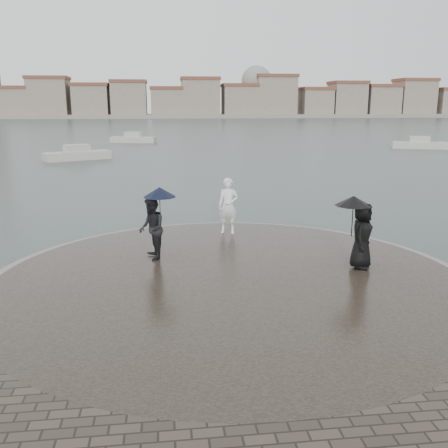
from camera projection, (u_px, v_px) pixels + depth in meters
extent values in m
plane|color=#2B3835|center=(255.00, 358.00, 9.38)|extent=(400.00, 400.00, 0.00)
cylinder|color=gray|center=(230.00, 285.00, 12.72)|extent=(12.50, 12.50, 0.32)
cylinder|color=#2D261E|center=(230.00, 284.00, 12.71)|extent=(11.90, 11.90, 0.36)
imported|color=white|center=(228.00, 206.00, 16.84)|extent=(0.78, 0.61, 1.88)
imported|color=black|center=(152.00, 228.00, 14.02)|extent=(0.81, 0.96, 1.77)
cylinder|color=black|center=(160.00, 211.00, 14.03)|extent=(0.02, 0.02, 0.90)
cone|color=black|center=(160.00, 192.00, 13.90)|extent=(0.94, 0.94, 0.28)
imported|color=black|center=(362.00, 236.00, 13.24)|extent=(0.94, 1.04, 1.78)
cylinder|color=black|center=(352.00, 220.00, 13.21)|extent=(0.02, 0.02, 0.90)
cone|color=black|center=(354.00, 201.00, 13.09)|extent=(0.98, 0.98, 0.26)
cube|color=gray|center=(167.00, 116.00, 166.50)|extent=(260.00, 20.00, 1.20)
cube|color=gray|center=(14.00, 104.00, 157.06)|extent=(10.00, 10.00, 9.00)
cube|color=brown|center=(12.00, 88.00, 155.89)|extent=(10.60, 10.60, 1.00)
cube|color=gray|center=(49.00, 99.00, 158.00)|extent=(12.00, 10.00, 12.00)
cube|color=brown|center=(48.00, 78.00, 156.47)|extent=(12.60, 10.60, 1.00)
cube|color=gray|center=(91.00, 102.00, 159.76)|extent=(11.00, 10.00, 10.00)
cube|color=brown|center=(90.00, 85.00, 158.46)|extent=(11.60, 10.60, 1.00)
cube|color=gray|center=(129.00, 101.00, 161.05)|extent=(11.00, 10.00, 11.00)
cube|color=brown|center=(128.00, 82.00, 159.64)|extent=(11.60, 10.60, 1.00)
cube|color=gray|center=(167.00, 104.00, 162.69)|extent=(10.00, 10.00, 9.00)
cube|color=brown|center=(166.00, 88.00, 161.51)|extent=(10.60, 10.60, 1.00)
cube|color=gray|center=(200.00, 99.00, 163.63)|extent=(12.00, 10.00, 12.00)
cube|color=brown|center=(200.00, 79.00, 162.10)|extent=(12.60, 10.60, 1.00)
cube|color=gray|center=(239.00, 102.00, 165.39)|extent=(11.00, 10.00, 10.00)
cube|color=brown|center=(239.00, 85.00, 164.09)|extent=(11.60, 10.60, 1.00)
cube|color=gray|center=(275.00, 98.00, 166.44)|extent=(13.00, 10.00, 13.00)
cube|color=brown|center=(275.00, 76.00, 164.79)|extent=(13.60, 10.60, 1.00)
cube|color=gray|center=(315.00, 104.00, 168.55)|extent=(10.00, 10.00, 9.00)
cube|color=brown|center=(316.00, 89.00, 167.38)|extent=(10.60, 10.60, 1.00)
cube|color=gray|center=(347.00, 101.00, 169.61)|extent=(11.00, 10.00, 11.00)
cube|color=brown|center=(348.00, 83.00, 168.19)|extent=(11.60, 10.60, 1.00)
cube|color=gray|center=(380.00, 102.00, 171.13)|extent=(11.00, 10.00, 10.00)
cube|color=brown|center=(382.00, 86.00, 169.84)|extent=(11.60, 10.60, 1.00)
cube|color=gray|center=(414.00, 100.00, 172.30)|extent=(12.00, 10.00, 12.00)
cube|color=brown|center=(415.00, 80.00, 170.77)|extent=(12.60, 10.60, 1.00)
sphere|color=gray|center=(256.00, 81.00, 166.37)|extent=(10.00, 10.00, 10.00)
cube|color=#B9B5A6|center=(77.00, 157.00, 42.28)|extent=(5.60, 4.01, 0.90)
cube|color=#B9B5A6|center=(77.00, 150.00, 42.14)|extent=(2.33, 2.00, 0.90)
cube|color=#B9B5A6|center=(419.00, 146.00, 52.93)|extent=(5.72, 3.33, 0.90)
cube|color=#B9B5A6|center=(419.00, 141.00, 52.79)|extent=(2.28, 1.79, 0.90)
cube|color=#B9B5A6|center=(134.00, 141.00, 61.01)|extent=(5.73, 2.94, 0.90)
cube|color=#B9B5A6|center=(133.00, 136.00, 60.86)|extent=(2.24, 1.67, 0.90)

